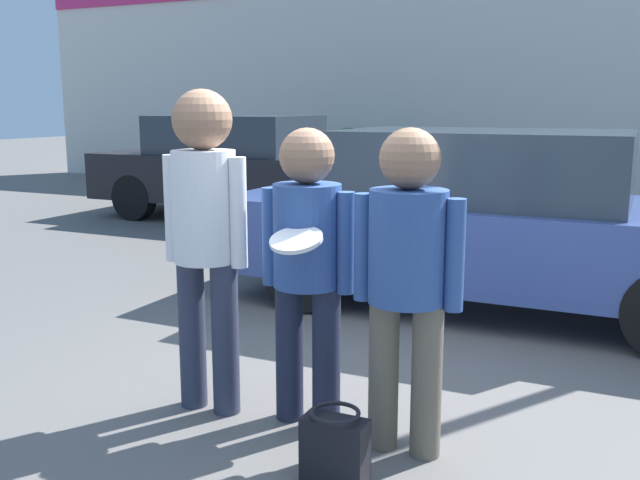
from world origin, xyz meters
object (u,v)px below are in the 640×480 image
(shrub, at_px, (350,160))
(handbag, at_px, (335,448))
(person_left, at_px, (205,222))
(person_middle_with_frisbee, at_px, (307,254))
(parked_car_near, at_px, (489,220))
(parked_car_far, at_px, (240,167))
(person_right, at_px, (407,265))

(shrub, height_order, handbag, shrub)
(person_left, bearing_deg, handbag, -24.83)
(person_middle_with_frisbee, bearing_deg, parked_car_near, 81.92)
(parked_car_near, xyz_separation_m, shrub, (-4.18, 6.98, -0.12))
(parked_car_near, relative_size, parked_car_far, 1.02)
(person_left, bearing_deg, shrub, 108.22)
(shrub, bearing_deg, person_right, -65.93)
(person_right, xyz_separation_m, parked_car_far, (-4.63, 6.08, -0.17))
(parked_car_far, bearing_deg, person_right, -52.73)
(person_right, bearing_deg, parked_car_far, 127.27)
(person_middle_with_frisbee, distance_m, handbag, 1.01)
(person_middle_with_frisbee, height_order, parked_car_far, person_middle_with_frisbee)
(person_left, bearing_deg, person_middle_with_frisbee, 7.57)
(person_middle_with_frisbee, bearing_deg, parked_car_far, 124.08)
(person_left, xyz_separation_m, handbag, (0.97, -0.45, -0.90))
(handbag, bearing_deg, person_middle_with_frisbee, 126.82)
(parked_car_near, xyz_separation_m, handbag, (0.01, -3.23, -0.58))
(person_left, distance_m, parked_car_near, 2.96)
(person_left, xyz_separation_m, parked_car_far, (-3.48, 6.07, -0.30))
(parked_car_far, height_order, shrub, parked_car_far)
(person_left, height_order, shrub, person_left)
(shrub, distance_m, handbag, 11.05)
(parked_car_far, height_order, handbag, parked_car_far)
(person_left, distance_m, parked_car_far, 7.00)
(parked_car_far, bearing_deg, handbag, -55.69)
(person_middle_with_frisbee, xyz_separation_m, handbag, (0.39, -0.53, -0.77))
(person_middle_with_frisbee, xyz_separation_m, parked_car_far, (-4.05, 5.99, -0.16))
(parked_car_far, bearing_deg, shrub, 85.96)
(shrub, bearing_deg, handbag, -67.71)
(shrub, relative_size, handbag, 3.58)
(person_right, relative_size, handbag, 4.54)
(person_right, distance_m, handbag, 0.91)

